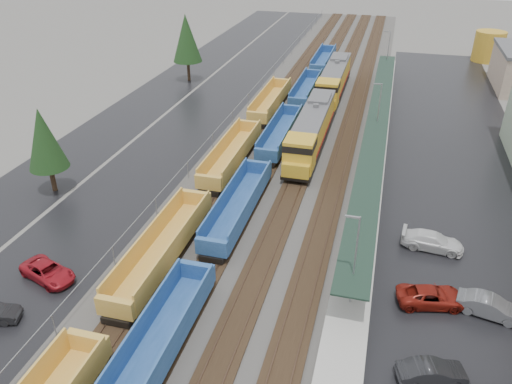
% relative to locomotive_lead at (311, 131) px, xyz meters
% --- Properties ---
extents(ballast_strip, '(20.00, 160.00, 0.08)m').
position_rel_locomotive_lead_xyz_m(ballast_strip, '(-2.00, 13.09, -2.48)').
color(ballast_strip, '#302D2B').
rests_on(ballast_strip, ground).
extents(trackbed, '(14.60, 160.00, 0.22)m').
position_rel_locomotive_lead_xyz_m(trackbed, '(-2.00, 13.09, -2.36)').
color(trackbed, black).
rests_on(trackbed, ground).
extents(west_parking_lot, '(10.00, 160.00, 0.02)m').
position_rel_locomotive_lead_xyz_m(west_parking_lot, '(-17.00, 13.09, -2.51)').
color(west_parking_lot, black).
rests_on(west_parking_lot, ground).
extents(west_road, '(9.00, 160.00, 0.02)m').
position_rel_locomotive_lead_xyz_m(west_road, '(-27.00, 13.09, -2.51)').
color(west_road, black).
rests_on(west_road, ground).
extents(east_commuter_lot, '(16.00, 100.00, 0.02)m').
position_rel_locomotive_lead_xyz_m(east_commuter_lot, '(17.00, 3.09, -2.51)').
color(east_commuter_lot, black).
rests_on(east_commuter_lot, ground).
extents(station_platform, '(3.00, 80.00, 8.00)m').
position_rel_locomotive_lead_xyz_m(station_platform, '(7.50, 3.10, -1.79)').
color(station_platform, '#9E9B93').
rests_on(station_platform, ground).
extents(chainlink_fence, '(0.08, 160.04, 2.02)m').
position_rel_locomotive_lead_xyz_m(chainlink_fence, '(-11.50, 11.53, -0.91)').
color(chainlink_fence, gray).
rests_on(chainlink_fence, ground).
extents(tree_west_near, '(3.96, 3.96, 9.00)m').
position_rel_locomotive_lead_xyz_m(tree_west_near, '(-24.00, -16.91, 3.30)').
color(tree_west_near, '#332316').
rests_on(tree_west_near, ground).
extents(tree_west_far, '(4.84, 4.84, 11.00)m').
position_rel_locomotive_lead_xyz_m(tree_west_far, '(-25.00, 23.09, 4.60)').
color(tree_west_far, '#332316').
rests_on(tree_west_far, ground).
extents(locomotive_lead, '(3.19, 21.04, 4.76)m').
position_rel_locomotive_lead_xyz_m(locomotive_lead, '(0.00, 0.00, 0.00)').
color(locomotive_lead, black).
rests_on(locomotive_lead, ground).
extents(locomotive_trail, '(3.19, 21.04, 4.76)m').
position_rel_locomotive_lead_xyz_m(locomotive_trail, '(0.00, 21.00, 0.00)').
color(locomotive_trail, black).
rests_on(locomotive_trail, ground).
extents(well_string_yellow, '(2.85, 91.59, 2.53)m').
position_rel_locomotive_lead_xyz_m(well_string_yellow, '(-8.00, -25.06, -1.28)').
color(well_string_yellow, gold).
rests_on(well_string_yellow, ground).
extents(well_string_blue, '(2.77, 106.64, 2.46)m').
position_rel_locomotive_lead_xyz_m(well_string_blue, '(-4.00, -7.77, -1.31)').
color(well_string_blue, navy).
rests_on(well_string_blue, ground).
extents(storage_tank, '(5.63, 5.63, 5.63)m').
position_rel_locomotive_lead_xyz_m(storage_tank, '(25.95, 50.11, 0.29)').
color(storage_tank, gold).
rests_on(storage_tank, ground).
extents(parked_car_west_c, '(3.69, 5.32, 1.35)m').
position_rel_locomotive_lead_xyz_m(parked_car_west_c, '(-15.82, -29.60, -1.85)').
color(parked_car_west_c, maroon).
rests_on(parked_car_west_c, ground).
extents(parked_car_east_a, '(2.70, 4.55, 1.42)m').
position_rel_locomotive_lead_xyz_m(parked_car_east_a, '(13.01, -32.02, -1.81)').
color(parked_car_east_a, black).
rests_on(parked_car_east_a, ground).
extents(parked_car_east_b, '(3.38, 5.41, 1.39)m').
position_rel_locomotive_lead_xyz_m(parked_car_east_b, '(13.23, -24.77, -1.83)').
color(parked_car_east_b, maroon).
rests_on(parked_car_east_b, ground).
extents(parked_car_east_c, '(2.55, 5.35, 1.51)m').
position_rel_locomotive_lead_xyz_m(parked_car_east_c, '(13.56, -17.46, -1.77)').
color(parked_car_east_c, silver).
rests_on(parked_car_east_c, ground).
extents(parked_car_east_e, '(2.54, 4.85, 1.52)m').
position_rel_locomotive_lead_xyz_m(parked_car_east_e, '(17.24, -24.91, -1.76)').
color(parked_car_east_e, '#5A5B5F').
rests_on(parked_car_east_e, ground).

